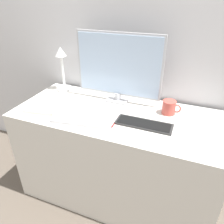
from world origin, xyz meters
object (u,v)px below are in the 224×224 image
monitor (118,67)px  coffee_mug (169,107)px  keyboard (144,124)px  desk_lamp (62,67)px  notebook (47,105)px  pen (116,121)px  laptop (82,115)px  ereader (85,113)px

monitor → coffee_mug: bearing=-8.6°
keyboard → coffee_mug: 0.23m
keyboard → coffee_mug: size_ratio=2.83×
coffee_mug → desk_lamp: bearing=174.4°
notebook → pen: 0.52m
notebook → coffee_mug: (0.80, 0.21, 0.03)m
keyboard → laptop: bearing=-173.4°
desk_lamp → pen: 0.66m
desk_lamp → pen: size_ratio=2.45×
monitor → desk_lamp: (-0.47, 0.03, -0.06)m
ereader → notebook: (-0.31, 0.02, -0.01)m
laptop → monitor: bearing=66.2°
ereader → desk_lamp: (-0.35, 0.31, 0.16)m
ereader → notebook: size_ratio=0.76×
laptop → coffee_mug: 0.56m
desk_lamp → ereader: bearing=-41.4°
keyboard → ereader: ereader is taller
keyboard → notebook: bearing=-178.8°
ereader → pen: (0.21, 0.00, -0.02)m
monitor → pen: monitor is taller
monitor → notebook: 0.56m
ereader → laptop: bearing=-135.5°
notebook → laptop: bearing=-6.0°
keyboard → coffee_mug: coffee_mug is taller
monitor → ereader: bearing=-112.4°
ereader → keyboard: bearing=4.6°
ereader → monitor: bearing=67.6°
keyboard → pen: size_ratio=2.44×
laptop → ereader: bearing=44.5°
notebook → pen: bearing=-1.8°
keyboard → desk_lamp: bearing=159.0°
monitor → desk_lamp: bearing=176.9°
monitor → notebook: bearing=-148.0°
monitor → keyboard: monitor is taller
ereader → coffee_mug: bearing=24.8°
coffee_mug → monitor: bearing=171.4°
pen → desk_lamp: bearing=151.0°
monitor → notebook: monitor is taller
laptop → pen: 0.22m
keyboard → desk_lamp: 0.79m
monitor → laptop: size_ratio=1.65×
laptop → pen: bearing=3.9°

